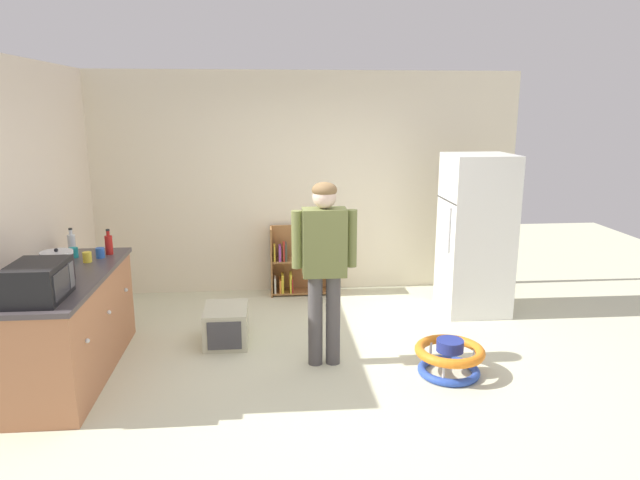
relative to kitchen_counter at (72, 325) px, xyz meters
The scene contains 17 objects.
ground_plane 2.25m from the kitchen_counter, ahead, with size 12.00×12.00×0.00m, color beige.
back_wall 3.26m from the kitchen_counter, 45.37° to the left, with size 5.20×0.06×2.70m, color #EEE3C5.
left_side_wall 1.22m from the kitchen_counter, 121.43° to the left, with size 0.06×2.99×2.70m, color #F0DEC7.
kitchen_counter is the anchor object (origin of this frame).
refrigerator 4.21m from the kitchen_counter, 17.22° to the left, with size 0.73×0.68×1.78m.
bookshelf 2.91m from the kitchen_counter, 44.81° to the left, with size 0.80×0.28×0.85m.
standing_person 2.25m from the kitchen_counter, ahead, with size 0.57×0.22×1.66m.
baby_walker 3.27m from the kitchen_counter, ahead, with size 0.60×0.60×0.32m.
pet_carrier 1.41m from the kitchen_counter, 24.29° to the left, with size 0.42×0.55×0.36m.
microwave 0.86m from the kitchen_counter, 88.50° to the right, with size 0.37×0.48×0.28m.
crock_pot 0.58m from the kitchen_counter, 99.43° to the right, with size 0.26×0.26×0.27m.
banana_bunch 0.50m from the kitchen_counter, 116.39° to the left, with size 0.15×0.16×0.04m.
ketchup_bottle 0.89m from the kitchen_counter, 75.80° to the left, with size 0.07×0.07×0.25m.
clear_bottle 0.96m from the kitchen_counter, 104.45° to the left, with size 0.07×0.07×0.25m.
teal_cup 0.78m from the kitchen_counter, 102.17° to the left, with size 0.08×0.08×0.10m, color teal.
blue_cup 0.76m from the kitchen_counter, 77.57° to the left, with size 0.08×0.08×0.10m, color blue.
yellow_cup 0.65m from the kitchen_counter, 83.39° to the left, with size 0.08×0.08×0.10m, color yellow.
Camera 1 is at (-0.50, -4.68, 2.29)m, focal length 32.12 mm.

